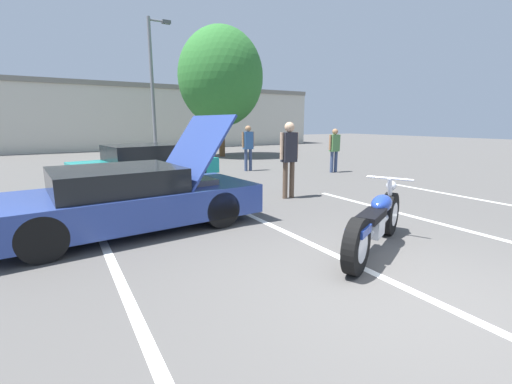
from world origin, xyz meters
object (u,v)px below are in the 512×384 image
at_px(light_pole, 154,82).
at_px(spectator_midground, 289,153).
at_px(spectator_near_motorcycle, 248,144).
at_px(motorcycle, 376,223).
at_px(spectator_by_show_car, 334,147).
at_px(tree_background, 221,77).
at_px(parked_car_right_row, 145,164).
at_px(show_car_hood_open, 130,198).

distance_m(light_pole, spectator_midground, 12.32).
bearing_deg(spectator_near_motorcycle, motorcycle, -107.02).
bearing_deg(spectator_midground, light_pole, 90.23).
distance_m(spectator_near_motorcycle, spectator_by_show_car, 3.22).
xyz_separation_m(tree_background, motorcycle, (-4.07, -13.93, -3.74)).
xyz_separation_m(parked_car_right_row, spectator_by_show_car, (6.50, -1.57, 0.40)).
height_order(light_pole, show_car_hood_open, light_pole).
relative_size(light_pole, tree_background, 1.05).
bearing_deg(spectator_by_show_car, light_pole, 113.91).
bearing_deg(motorcycle, show_car_hood_open, 107.68).
bearing_deg(parked_car_right_row, spectator_by_show_car, -22.75).
distance_m(parked_car_right_row, spectator_midground, 5.00).
distance_m(spectator_by_show_car, spectator_midground, 4.90).
distance_m(show_car_hood_open, spectator_by_show_car, 8.59).
bearing_deg(parked_car_right_row, tree_background, 38.73).
relative_size(spectator_near_motorcycle, spectator_by_show_car, 1.07).
relative_size(parked_car_right_row, spectator_midground, 2.45).
relative_size(tree_background, parked_car_right_row, 1.49).
relative_size(light_pole, show_car_hood_open, 1.56).
distance_m(motorcycle, spectator_by_show_car, 8.08).
xyz_separation_m(show_car_hood_open, spectator_by_show_car, (7.89, 3.37, 0.40)).
distance_m(light_pole, spectator_by_show_car, 10.54).
height_order(light_pole, parked_car_right_row, light_pole).
bearing_deg(light_pole, parked_car_right_row, -107.38).
relative_size(parked_car_right_row, spectator_by_show_car, 2.81).
distance_m(show_car_hood_open, spectator_midground, 3.93).
bearing_deg(spectator_near_motorcycle, spectator_midground, -107.73).
bearing_deg(spectator_by_show_car, spectator_midground, -145.89).
xyz_separation_m(parked_car_right_row, spectator_midground, (2.45, -4.32, 0.56)).
height_order(motorcycle, spectator_near_motorcycle, spectator_near_motorcycle).
xyz_separation_m(motorcycle, show_car_hood_open, (-2.82, 2.90, 0.13)).
xyz_separation_m(light_pole, show_car_hood_open, (-3.79, -12.62, -3.35)).
height_order(light_pole, spectator_midground, light_pole).
distance_m(parked_car_right_row, spectator_near_motorcycle, 4.01).
height_order(spectator_by_show_car, spectator_midground, spectator_midground).
bearing_deg(motorcycle, spectator_near_motorcycle, 46.50).
bearing_deg(show_car_hood_open, motorcycle, -50.43).
bearing_deg(motorcycle, parked_car_right_row, 73.87).
height_order(motorcycle, spectator_by_show_car, spectator_by_show_car).
bearing_deg(motorcycle, tree_background, 47.25).
relative_size(light_pole, spectator_midground, 3.82).
bearing_deg(tree_background, show_car_hood_open, -121.99).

